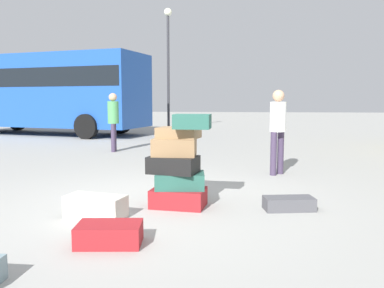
{
  "coord_description": "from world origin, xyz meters",
  "views": [
    {
      "loc": [
        1.18,
        -5.16,
        1.41
      ],
      "look_at": [
        0.43,
        1.46,
        0.66
      ],
      "focal_mm": 36.86,
      "sensor_mm": 36.0,
      "label": 1
    }
  ],
  "objects_px": {
    "suitcase_charcoal_right_side": "(289,204)",
    "suitcase_cream_foreground_near": "(96,206)",
    "person_bearded_onlooker": "(113,117)",
    "lamp_post": "(168,50)",
    "suitcase_tower": "(178,167)",
    "suitcase_maroon_foreground_far": "(109,234)",
    "parked_bus": "(46,89)",
    "person_tourist_with_camera": "(278,124)"
  },
  "relations": [
    {
      "from": "lamp_post",
      "to": "parked_bus",
      "type": "bearing_deg",
      "value": -146.15
    },
    {
      "from": "suitcase_tower",
      "to": "person_tourist_with_camera",
      "type": "relative_size",
      "value": 0.77
    },
    {
      "from": "parked_bus",
      "to": "lamp_post",
      "type": "relative_size",
      "value": 1.55
    },
    {
      "from": "suitcase_charcoal_right_side",
      "to": "lamp_post",
      "type": "distance_m",
      "value": 14.39
    },
    {
      "from": "suitcase_tower",
      "to": "person_tourist_with_camera",
      "type": "height_order",
      "value": "person_tourist_with_camera"
    },
    {
      "from": "suitcase_cream_foreground_near",
      "to": "lamp_post",
      "type": "bearing_deg",
      "value": 108.36
    },
    {
      "from": "suitcase_tower",
      "to": "person_bearded_onlooker",
      "type": "distance_m",
      "value": 5.91
    },
    {
      "from": "suitcase_charcoal_right_side",
      "to": "suitcase_tower",
      "type": "bearing_deg",
      "value": 168.1
    },
    {
      "from": "suitcase_charcoal_right_side",
      "to": "person_tourist_with_camera",
      "type": "height_order",
      "value": "person_tourist_with_camera"
    },
    {
      "from": "person_tourist_with_camera",
      "to": "suitcase_maroon_foreground_far",
      "type": "bearing_deg",
      "value": 14.44
    },
    {
      "from": "person_bearded_onlooker",
      "to": "lamp_post",
      "type": "relative_size",
      "value": 0.28
    },
    {
      "from": "suitcase_charcoal_right_side",
      "to": "lamp_post",
      "type": "relative_size",
      "value": 0.11
    },
    {
      "from": "person_bearded_onlooker",
      "to": "person_tourist_with_camera",
      "type": "xyz_separation_m",
      "value": [
        4.09,
        -2.9,
        0.01
      ]
    },
    {
      "from": "suitcase_charcoal_right_side",
      "to": "person_tourist_with_camera",
      "type": "distance_m",
      "value": 2.59
    },
    {
      "from": "suitcase_tower",
      "to": "suitcase_cream_foreground_near",
      "type": "distance_m",
      "value": 1.17
    },
    {
      "from": "suitcase_maroon_foreground_far",
      "to": "suitcase_charcoal_right_side",
      "type": "relative_size",
      "value": 0.99
    },
    {
      "from": "suitcase_charcoal_right_side",
      "to": "person_bearded_onlooker",
      "type": "bearing_deg",
      "value": 116.35
    },
    {
      "from": "person_tourist_with_camera",
      "to": "suitcase_tower",
      "type": "bearing_deg",
      "value": 9.23
    },
    {
      "from": "person_tourist_with_camera",
      "to": "parked_bus",
      "type": "distance_m",
      "value": 11.64
    },
    {
      "from": "suitcase_charcoal_right_side",
      "to": "person_bearded_onlooker",
      "type": "xyz_separation_m",
      "value": [
        -4.01,
        5.33,
        0.86
      ]
    },
    {
      "from": "suitcase_charcoal_right_side",
      "to": "person_bearded_onlooker",
      "type": "distance_m",
      "value": 6.73
    },
    {
      "from": "person_tourist_with_camera",
      "to": "parked_bus",
      "type": "relative_size",
      "value": 0.18
    },
    {
      "from": "person_bearded_onlooker",
      "to": "person_tourist_with_camera",
      "type": "height_order",
      "value": "person_tourist_with_camera"
    },
    {
      "from": "suitcase_charcoal_right_side",
      "to": "parked_bus",
      "type": "bearing_deg",
      "value": 118.54
    },
    {
      "from": "suitcase_tower",
      "to": "lamp_post",
      "type": "relative_size",
      "value": 0.22
    },
    {
      "from": "suitcase_maroon_foreground_far",
      "to": "lamp_post",
      "type": "distance_m",
      "value": 15.37
    },
    {
      "from": "suitcase_charcoal_right_side",
      "to": "suitcase_cream_foreground_near",
      "type": "distance_m",
      "value": 2.42
    },
    {
      "from": "suitcase_tower",
      "to": "suitcase_charcoal_right_side",
      "type": "height_order",
      "value": "suitcase_tower"
    },
    {
      "from": "person_bearded_onlooker",
      "to": "parked_bus",
      "type": "xyz_separation_m",
      "value": [
        -4.4,
        5.01,
        0.89
      ]
    },
    {
      "from": "suitcase_cream_foreground_near",
      "to": "suitcase_tower",
      "type": "bearing_deg",
      "value": 46.31
    },
    {
      "from": "person_bearded_onlooker",
      "to": "lamp_post",
      "type": "xyz_separation_m",
      "value": [
        0.12,
        8.04,
        2.75
      ]
    },
    {
      "from": "suitcase_cream_foreground_near",
      "to": "person_bearded_onlooker",
      "type": "xyz_separation_m",
      "value": [
        -1.66,
        5.92,
        0.81
      ]
    },
    {
      "from": "suitcase_charcoal_right_side",
      "to": "suitcase_cream_foreground_near",
      "type": "xyz_separation_m",
      "value": [
        -2.35,
        -0.59,
        0.05
      ]
    },
    {
      "from": "suitcase_maroon_foreground_far",
      "to": "parked_bus",
      "type": "height_order",
      "value": "parked_bus"
    },
    {
      "from": "suitcase_maroon_foreground_far",
      "to": "person_bearded_onlooker",
      "type": "xyz_separation_m",
      "value": [
        -2.11,
        6.77,
        0.84
      ]
    },
    {
      "from": "lamp_post",
      "to": "suitcase_charcoal_right_side",
      "type": "bearing_deg",
      "value": -73.79
    },
    {
      "from": "suitcase_maroon_foreground_far",
      "to": "parked_bus",
      "type": "xyz_separation_m",
      "value": [
        -6.51,
        11.78,
        1.73
      ]
    },
    {
      "from": "suitcase_tower",
      "to": "suitcase_maroon_foreground_far",
      "type": "xyz_separation_m",
      "value": [
        -0.46,
        -1.47,
        -0.43
      ]
    },
    {
      "from": "suitcase_charcoal_right_side",
      "to": "suitcase_cream_foreground_near",
      "type": "bearing_deg",
      "value": -176.52
    },
    {
      "from": "suitcase_charcoal_right_side",
      "to": "suitcase_cream_foreground_near",
      "type": "height_order",
      "value": "suitcase_cream_foreground_near"
    },
    {
      "from": "suitcase_cream_foreground_near",
      "to": "lamp_post",
      "type": "xyz_separation_m",
      "value": [
        -1.54,
        13.96,
        3.56
      ]
    },
    {
      "from": "suitcase_charcoal_right_side",
      "to": "suitcase_cream_foreground_near",
      "type": "relative_size",
      "value": 0.88
    }
  ]
}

